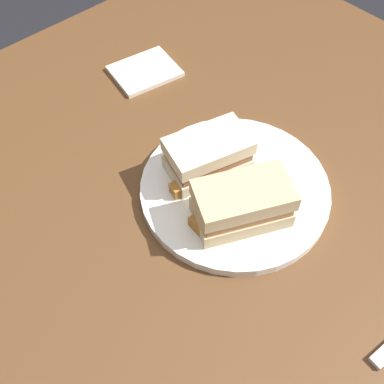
{
  "coord_description": "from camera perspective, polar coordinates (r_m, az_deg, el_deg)",
  "views": [
    {
      "loc": [
        0.19,
        0.3,
        1.25
      ],
      "look_at": [
        -0.06,
        0.02,
        0.75
      ],
      "focal_mm": 43.24,
      "sensor_mm": 36.0,
      "label": 1
    }
  ],
  "objects": [
    {
      "name": "dining_table",
      "position": [
        0.96,
        -3.75,
        -14.98
      ],
      "size": [
        1.28,
        0.95,
        0.72
      ],
      "primitive_type": "cube",
      "color": "brown",
      "rests_on": "ground"
    },
    {
      "name": "potato_wedge_middle",
      "position": [
        0.64,
        3.1,
        -0.07
      ],
      "size": [
        0.05,
        0.04,
        0.02
      ],
      "primitive_type": "cube",
      "rotation": [
        0.0,
        0.0,
        0.45
      ],
      "color": "#AD702D",
      "rests_on": "plate"
    },
    {
      "name": "potato_wedge_front",
      "position": [
        0.6,
        1.42,
        -4.45
      ],
      "size": [
        0.02,
        0.04,
        0.02
      ],
      "primitive_type": "cube",
      "rotation": [
        0.0,
        0.0,
        1.51
      ],
      "color": "#AD702D",
      "rests_on": "plate"
    },
    {
      "name": "potato_wedge_left_edge",
      "position": [
        0.65,
        1.87,
        2.45
      ],
      "size": [
        0.05,
        0.05,
        0.02
      ],
      "primitive_type": "cube",
      "rotation": [
        0.0,
        0.0,
        4.02
      ],
      "color": "#AD702D",
      "rests_on": "plate"
    },
    {
      "name": "sandwich_half_right",
      "position": [
        0.6,
        6.23,
        -1.45
      ],
      "size": [
        0.14,
        0.12,
        0.06
      ],
      "color": "#CCB284",
      "rests_on": "plate"
    },
    {
      "name": "plate",
      "position": [
        0.66,
        5.28,
        0.38
      ],
      "size": [
        0.27,
        0.27,
        0.01
      ],
      "primitive_type": "cylinder",
      "color": "white",
      "rests_on": "dining_table"
    },
    {
      "name": "potato_wedge_right_edge",
      "position": [
        0.64,
        -0.73,
        0.78
      ],
      "size": [
        0.05,
        0.03,
        0.02
      ],
      "primitive_type": "cube",
      "rotation": [
        0.0,
        0.0,
        6.06
      ],
      "color": "#AD702D",
      "rests_on": "plate"
    },
    {
      "name": "sandwich_half_left",
      "position": [
        0.65,
        1.84,
        4.73
      ],
      "size": [
        0.13,
        0.1,
        0.06
      ],
      "color": "beige",
      "rests_on": "plate"
    },
    {
      "name": "napkin",
      "position": [
        0.85,
        -5.83,
        14.61
      ],
      "size": [
        0.12,
        0.11,
        0.01
      ],
      "primitive_type": "cube",
      "rotation": [
        0.0,
        0.0,
        -0.18
      ],
      "color": "silver",
      "rests_on": "dining_table"
    },
    {
      "name": "ground_plane",
      "position": [
        1.3,
        -2.86,
        -20.75
      ],
      "size": [
        6.0,
        6.0,
        0.0
      ],
      "primitive_type": "plane",
      "color": "black"
    },
    {
      "name": "potato_wedge_back",
      "position": [
        0.63,
        4.28,
        -1.03
      ],
      "size": [
        0.04,
        0.03,
        0.01
      ],
      "primitive_type": "cube",
      "rotation": [
        0.0,
        0.0,
        2.74
      ],
      "color": "gold",
      "rests_on": "plate"
    }
  ]
}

